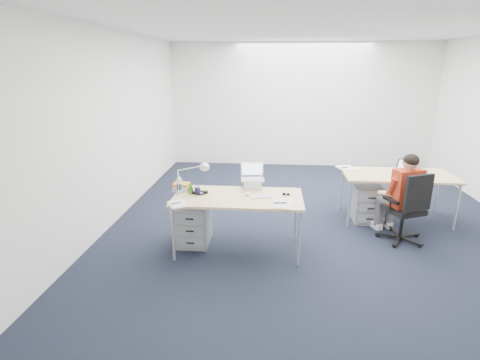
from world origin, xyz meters
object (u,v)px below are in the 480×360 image
object	(u,v)px
desk_near	(238,200)
desk_lamp	(188,178)
bear_figurine	(191,189)
computer_mouse	(247,194)
desk_far	(398,177)
headphones	(200,192)
silver_laptop	(252,176)
drawer_pedestal_near	(194,224)
wireless_keyboard	(261,196)
can_koozie	(198,190)
dark_laptop	(411,166)
seated_person	(399,195)
far_cup	(426,172)
drawer_pedestal_far	(367,203)
book_stack	(182,187)
cordless_phone	(179,189)
water_bottle	(180,185)
office_chair	(404,222)
sunglasses	(286,194)

from	to	relation	value
desk_near	desk_lamp	world-z (taller)	desk_lamp
bear_figurine	computer_mouse	bearing A→B (deg)	8.45
desk_far	headphones	size ratio (longest dim) A/B	7.86
computer_mouse	silver_laptop	bearing A→B (deg)	60.00
desk_near	bear_figurine	world-z (taller)	bear_figurine
desk_far	computer_mouse	size ratio (longest dim) A/B	18.94
drawer_pedestal_near	wireless_keyboard	xyz separation A→B (m)	(0.89, -0.15, 0.46)
wireless_keyboard	computer_mouse	distance (m)	0.18
can_koozie	dark_laptop	xyz separation A→B (m)	(2.99, 1.18, 0.06)
seated_person	far_cup	bearing A→B (deg)	24.89
drawer_pedestal_far	book_stack	bearing A→B (deg)	-159.57
wireless_keyboard	bear_figurine	bearing A→B (deg)	158.73
drawer_pedestal_near	computer_mouse	distance (m)	0.86
desk_far	far_cup	xyz separation A→B (m)	(0.39, -0.02, 0.10)
drawer_pedestal_far	cordless_phone	world-z (taller)	cordless_phone
book_stack	desk_lamp	bearing A→B (deg)	-46.94
can_koozie	water_bottle	world-z (taller)	water_bottle
cordless_phone	drawer_pedestal_near	bearing A→B (deg)	40.26
headphones	desk_far	bearing A→B (deg)	14.12
drawer_pedestal_near	book_stack	size ratio (longest dim) A/B	2.55
book_stack	cordless_phone	xyz separation A→B (m)	(0.00, -0.13, 0.02)
far_cup	dark_laptop	bearing A→B (deg)	171.03
desk_far	far_cup	bearing A→B (deg)	-3.38
dark_laptop	far_cup	world-z (taller)	dark_laptop
cordless_phone	dark_laptop	xyz separation A→B (m)	(3.23, 1.18, 0.05)
computer_mouse	desk_lamp	xyz separation A→B (m)	(-0.74, -0.02, 0.20)
seated_person	drawer_pedestal_far	bearing A→B (deg)	95.73
computer_mouse	seated_person	bearing A→B (deg)	-5.94
desk_far	book_stack	world-z (taller)	book_stack
drawer_pedestal_near	seated_person	bearing A→B (deg)	9.57
can_koozie	book_stack	size ratio (longest dim) A/B	0.52
office_chair	desk_lamp	distance (m)	2.93
drawer_pedestal_near	desk_lamp	xyz separation A→B (m)	(-0.02, -0.12, 0.67)
water_bottle	book_stack	xyz separation A→B (m)	(0.00, 0.10, -0.06)
silver_laptop	bear_figurine	bearing A→B (deg)	-164.47
seated_person	bear_figurine	world-z (taller)	seated_person
drawer_pedestal_near	wireless_keyboard	world-z (taller)	wireless_keyboard
drawer_pedestal_near	sunglasses	xyz separation A→B (m)	(1.20, -0.06, 0.47)
drawer_pedestal_far	dark_laptop	world-z (taller)	dark_laptop
bear_figurine	book_stack	xyz separation A→B (m)	(-0.14, 0.12, -0.02)
desk_far	water_bottle	size ratio (longest dim) A/B	7.32
wireless_keyboard	headphones	distance (m)	0.78
silver_laptop	desk_lamp	distance (m)	0.85
office_chair	desk_lamp	bearing A→B (deg)	164.86
can_koozie	desk_lamp	xyz separation A→B (m)	(-0.11, 0.00, 0.16)
book_stack	dark_laptop	distance (m)	3.40
desk_near	far_cup	distance (m)	2.94
office_chair	drawer_pedestal_near	world-z (taller)	office_chair
wireless_keyboard	book_stack	size ratio (longest dim) A/B	1.24
water_bottle	cordless_phone	size ratio (longest dim) A/B	1.67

